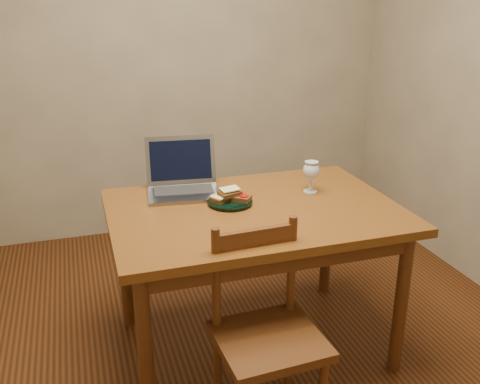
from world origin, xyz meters
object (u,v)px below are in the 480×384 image
object	(u,v)px
table	(254,225)
milk_glass	(311,177)
chair	(267,326)
plate	(230,202)
laptop	(183,177)

from	to	relation	value
table	milk_glass	xyz separation A→B (m)	(0.33, 0.11, 0.16)
milk_glass	table	bearing A→B (deg)	-161.40
chair	milk_glass	xyz separation A→B (m)	(0.44, 0.60, 0.36)
plate	milk_glass	world-z (taller)	milk_glass
table	milk_glass	distance (m)	0.38
laptop	table	bearing A→B (deg)	-44.08
chair	laptop	xyz separation A→B (m)	(-0.14, 0.82, 0.35)
plate	chair	bearing A→B (deg)	-92.44
chair	laptop	distance (m)	0.90
milk_glass	laptop	distance (m)	0.63
milk_glass	chair	bearing A→B (deg)	-126.30
chair	laptop	bearing A→B (deg)	96.99
table	plate	size ratio (longest dim) A/B	6.27
plate	table	bearing A→B (deg)	-38.48
table	plate	distance (m)	0.15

